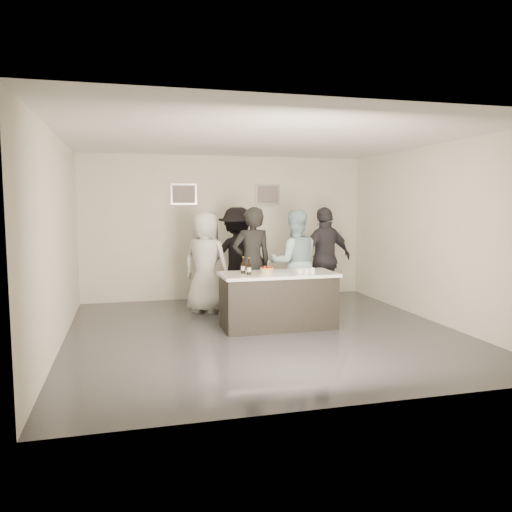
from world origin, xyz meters
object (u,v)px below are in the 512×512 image
beer_bottle_a (243,265)px  person_guest_left (206,262)px  person_main_black (252,263)px  bar_counter (278,300)px  beer_bottle_b (249,267)px  person_guest_right (325,258)px  person_guest_back (237,257)px  cake (267,271)px  person_main_blue (294,263)px

beer_bottle_a → person_guest_left: (-0.39, 1.36, -0.10)m
person_main_black → bar_counter: bearing=102.9°
bar_counter → beer_bottle_b: size_ratio=7.15×
person_guest_right → person_guest_back: size_ratio=1.00×
person_guest_right → person_guest_back: 1.70m
cake → person_guest_right: 1.91m
cake → person_guest_back: size_ratio=0.11×
person_guest_right → beer_bottle_b: bearing=21.4°
person_guest_back → person_guest_right: bearing=161.6°
beer_bottle_b → person_guest_back: (0.24, 1.92, -0.06)m
cake → person_guest_left: bearing=117.3°
cake → beer_bottle_b: bearing=-165.0°
person_guest_back → bar_counter: bearing=102.8°
beer_bottle_b → person_guest_back: size_ratio=0.13×
bar_counter → person_guest_right: (1.29, 1.16, 0.52)m
beer_bottle_a → beer_bottle_b: size_ratio=1.00×
beer_bottle_b → person_main_black: person_main_black is taller
person_main_blue → person_main_black: bearing=15.8°
person_guest_right → person_guest_back: bearing=-36.3°
person_main_blue → person_guest_back: size_ratio=0.98×
cake → bar_counter: bearing=9.1°
beer_bottle_b → person_main_blue: bearing=41.8°
person_main_black → person_guest_back: person_main_black is taller
person_guest_left → bar_counter: bearing=161.0°
cake → person_main_blue: (0.77, 0.88, 0.01)m
person_main_black → person_main_blue: bearing=-177.7°
bar_counter → person_guest_left: size_ratio=1.00×
beer_bottle_a → person_guest_left: person_guest_left is taller
beer_bottle_a → person_main_blue: (1.13, 0.79, -0.08)m
beer_bottle_a → person_main_black: (0.31, 0.65, -0.05)m
beer_bottle_a → beer_bottle_b: 0.19m
person_main_blue → person_guest_left: 1.63m
person_main_black → person_main_blue: (0.83, 0.14, -0.03)m
person_guest_left → beer_bottle_b: bearing=143.2°
beer_bottle_a → bar_counter: bearing=-6.7°
person_guest_left → person_guest_right: bearing=-149.6°
person_main_black → beer_bottle_b: bearing=65.9°
bar_counter → person_guest_back: person_guest_back is taller
person_guest_left → person_guest_right: size_ratio=0.96×
person_guest_left → person_main_black: bearing=171.5°
person_main_blue → person_guest_back: person_guest_back is taller
person_guest_left → person_guest_right: (2.25, -0.27, 0.04)m
bar_counter → cake: 0.53m
bar_counter → cake: bearing=-170.9°
person_main_black → person_guest_right: 1.61m
beer_bottle_b → person_guest_left: (-0.44, 1.55, -0.10)m
person_main_blue → person_guest_right: (0.72, 0.31, 0.02)m
bar_counter → person_guest_back: 1.90m
cake → person_guest_right: size_ratio=0.11×
person_main_blue → person_guest_left: (-1.53, 0.58, -0.02)m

